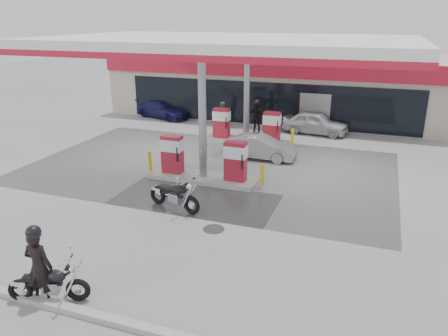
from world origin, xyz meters
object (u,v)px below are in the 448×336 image
at_px(parked_motorcycle, 175,196).
at_px(parked_car_right, 421,122).
at_px(main_motorcycle, 50,285).
at_px(biker_walking, 256,117).
at_px(pump_island_far, 246,130).
at_px(sedan_white, 315,123).
at_px(parked_car_left, 163,109).
at_px(attendant, 223,115).
at_px(biker_main, 39,267).
at_px(hatchback_silver, 260,147).
at_px(pump_island_near, 203,164).

height_order(parked_motorcycle, parked_car_right, parked_motorcycle).
xyz_separation_m(main_motorcycle, parked_car_right, (9.30, 20.78, 0.08)).
xyz_separation_m(parked_motorcycle, biker_walking, (-0.22, 11.21, 0.41)).
relative_size(pump_island_far, parked_motorcycle, 2.34).
distance_m(main_motorcycle, sedan_white, 18.32).
xyz_separation_m(pump_island_far, parked_car_left, (-7.03, 4.00, -0.13)).
xyz_separation_m(attendant, biker_walking, (2.27, -0.60, 0.13)).
distance_m(pump_island_far, sedan_white, 4.52).
bearing_deg(main_motorcycle, sedan_white, 58.48).
bearing_deg(biker_main, sedan_white, -107.97).
xyz_separation_m(parked_motorcycle, parked_car_right, (8.82, 15.01, 0.02)).
bearing_deg(parked_car_right, pump_island_far, 109.55).
bearing_deg(attendant, parked_car_left, 85.18).
xyz_separation_m(attendant, hatchback_silver, (3.75, -5.20, -0.22)).
bearing_deg(sedan_white, biker_main, 175.00).
bearing_deg(biker_walking, biker_main, -89.27).
bearing_deg(hatchback_silver, parked_car_left, 53.05).
xyz_separation_m(pump_island_far, parked_motorcycle, (0.16, -9.01, -0.20)).
relative_size(biker_main, parked_motorcycle, 0.86).
xyz_separation_m(hatchback_silver, biker_walking, (-1.48, 4.60, 0.35)).
distance_m(attendant, parked_car_right, 11.75).
relative_size(biker_main, attendant, 1.20).
bearing_deg(biker_main, main_motorcycle, -164.83).
relative_size(pump_island_near, main_motorcycle, 2.72).
bearing_deg(biker_walking, attendant, 167.38).
bearing_deg(parked_car_left, biker_main, -143.71).
relative_size(pump_island_near, hatchback_silver, 1.49).
bearing_deg(parked_car_left, hatchback_silver, -109.96).
bearing_deg(parked_car_right, parked_motorcycle, 135.37).
distance_m(biker_main, parked_car_right, 22.91).
distance_m(pump_island_far, biker_walking, 2.21).
height_order(biker_main, attendant, biker_main).
height_order(parked_motorcycle, hatchback_silver, parked_motorcycle).
xyz_separation_m(main_motorcycle, attendant, (-2.01, 17.58, 0.34)).
xyz_separation_m(parked_motorcycle, hatchback_silver, (1.26, 6.61, 0.06)).
bearing_deg(main_motorcycle, hatchback_silver, 61.52).
height_order(sedan_white, attendant, attendant).
distance_m(attendant, biker_walking, 2.35).
bearing_deg(biker_main, attendant, -90.52).
bearing_deg(pump_island_near, sedan_white, 70.88).
height_order(pump_island_near, pump_island_far, same).
height_order(biker_main, parked_car_right, biker_main).
bearing_deg(parked_car_right, parked_car_left, 82.92).
height_order(pump_island_near, parked_car_right, pump_island_near).
bearing_deg(biker_main, pump_island_near, -99.63).
relative_size(parked_motorcycle, parked_car_right, 0.57).
height_order(attendant, parked_car_right, attendant).
distance_m(parked_motorcycle, parked_car_right, 17.41).
bearing_deg(main_motorcycle, parked_motorcycle, 64.76).
height_order(biker_main, hatchback_silver, biker_main).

